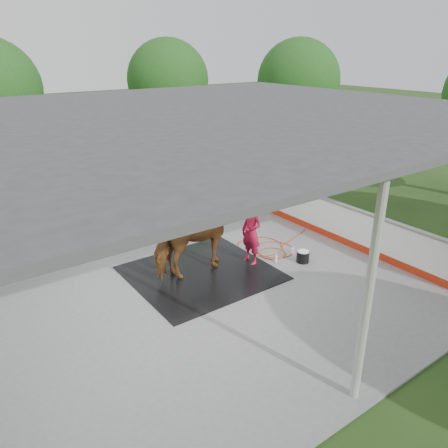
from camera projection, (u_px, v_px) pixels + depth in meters
ground at (199, 282)px, 10.69m from camera, size 100.00×100.00×0.00m
concrete_slab at (199, 281)px, 10.68m from camera, size 12.00×10.00×0.05m
pavilion_structure at (195, 117)px, 9.20m from camera, size 12.60×10.60×4.05m
dasher_board at (329, 219)px, 12.96m from camera, size 0.16×8.00×1.15m
tree_belt at (185, 119)px, 10.10m from camera, size 28.00×28.00×5.80m
rubber_mat at (201, 273)px, 10.99m from camera, size 3.38×3.17×0.03m
horse at (200, 237)px, 10.62m from camera, size 2.35×1.16×1.95m
handler at (251, 232)px, 11.22m from camera, size 0.45×0.66×1.75m
wash_bucket at (303, 256)px, 11.52m from camera, size 0.34×0.34×0.31m
soap_bottle_a at (276, 258)px, 11.52m from camera, size 0.11×0.11×0.26m
soap_bottle_b at (293, 249)px, 12.05m from camera, size 0.14×0.14×0.21m
hose_coil at (267, 248)px, 12.32m from camera, size 2.58×1.61×0.02m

